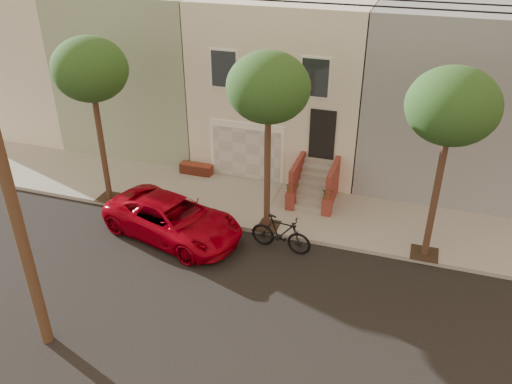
% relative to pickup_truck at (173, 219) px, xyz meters
% --- Properties ---
extents(ground, '(90.00, 90.00, 0.00)m').
position_rel_pickup_truck_xyz_m(ground, '(1.98, -2.45, -0.71)').
color(ground, black).
rests_on(ground, ground).
extents(sidewalk, '(40.00, 3.70, 0.15)m').
position_rel_pickup_truck_xyz_m(sidewalk, '(1.98, 2.90, -0.64)').
color(sidewalk, '#9C998E').
rests_on(sidewalk, ground).
extents(house_row, '(33.10, 11.70, 7.00)m').
position_rel_pickup_truck_xyz_m(house_row, '(1.98, 8.74, 2.93)').
color(house_row, silver).
rests_on(house_row, sidewalk).
extents(tree_left, '(2.70, 2.57, 6.30)m').
position_rel_pickup_truck_xyz_m(tree_left, '(-3.52, 1.45, 4.55)').
color(tree_left, '#2D2116').
rests_on(tree_left, sidewalk).
extents(tree_mid, '(2.70, 2.57, 6.30)m').
position_rel_pickup_truck_xyz_m(tree_mid, '(2.98, 1.45, 4.55)').
color(tree_mid, '#2D2116').
rests_on(tree_mid, sidewalk).
extents(tree_right, '(2.70, 2.57, 6.30)m').
position_rel_pickup_truck_xyz_m(tree_right, '(8.48, 1.45, 4.55)').
color(tree_right, '#2D2116').
rests_on(tree_right, sidewalk).
extents(pickup_truck, '(5.55, 3.59, 1.42)m').
position_rel_pickup_truck_xyz_m(pickup_truck, '(0.00, 0.00, 0.00)').
color(pickup_truck, '#A10011').
rests_on(pickup_truck, ground).
extents(motorcycle, '(2.21, 0.85, 1.29)m').
position_rel_pickup_truck_xyz_m(motorcycle, '(3.81, 0.40, -0.06)').
color(motorcycle, black).
rests_on(motorcycle, ground).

